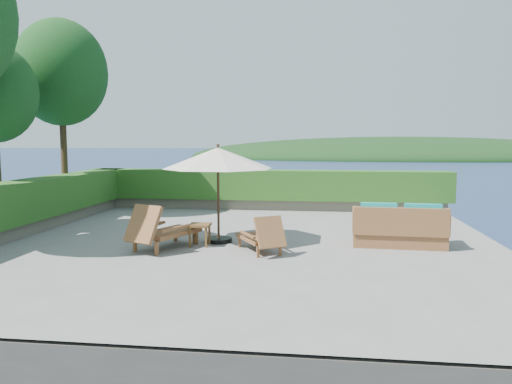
# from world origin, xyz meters

# --- Properties ---
(ground) EXTENTS (12.00, 12.00, 0.00)m
(ground) POSITION_xyz_m (0.00, 0.00, 0.00)
(ground) COLOR gray
(ground) RESTS_ON ground
(foundation) EXTENTS (12.00, 12.00, 3.00)m
(foundation) POSITION_xyz_m (0.00, 0.00, -1.55)
(foundation) COLOR #534C42
(foundation) RESTS_ON ocean
(ocean) EXTENTS (600.00, 600.00, 0.00)m
(ocean) POSITION_xyz_m (0.00, 0.00, -3.00)
(ocean) COLOR #18294D
(ocean) RESTS_ON ground
(offshore_island) EXTENTS (126.00, 57.60, 12.60)m
(offshore_island) POSITION_xyz_m (25.00, 140.00, -3.00)
(offshore_island) COLOR black
(offshore_island) RESTS_ON ocean
(planter_wall_far) EXTENTS (12.00, 0.60, 0.36)m
(planter_wall_far) POSITION_xyz_m (0.00, 5.60, 0.18)
(planter_wall_far) COLOR #6C6656
(planter_wall_far) RESTS_ON ground
(planter_wall_left) EXTENTS (0.60, 12.00, 0.36)m
(planter_wall_left) POSITION_xyz_m (-5.60, 0.00, 0.18)
(planter_wall_left) COLOR #6C6656
(planter_wall_left) RESTS_ON ground
(hedge_far) EXTENTS (12.40, 0.90, 1.00)m
(hedge_far) POSITION_xyz_m (0.00, 5.60, 0.85)
(hedge_far) COLOR #1C4112
(hedge_far) RESTS_ON planter_wall_far
(hedge_left) EXTENTS (0.90, 12.40, 1.00)m
(hedge_left) POSITION_xyz_m (-5.60, 0.00, 0.85)
(hedge_left) COLOR #1C4112
(hedge_left) RESTS_ON planter_wall_left
(tree_far) EXTENTS (2.80, 2.80, 6.03)m
(tree_far) POSITION_xyz_m (-6.00, 3.20, 4.40)
(tree_far) COLOR #46311B
(tree_far) RESTS_ON ground
(patio_umbrella) EXTENTS (3.32, 3.32, 2.30)m
(patio_umbrella) POSITION_xyz_m (-0.47, -0.07, 1.94)
(patio_umbrella) COLOR black
(patio_umbrella) RESTS_ON ground
(lounge_left) EXTENTS (1.38, 1.92, 1.03)m
(lounge_left) POSITION_xyz_m (-1.55, -1.00, 0.43)
(lounge_left) COLOR brown
(lounge_left) RESTS_ON ground
(lounge_right) EXTENTS (1.22, 1.54, 0.83)m
(lounge_right) POSITION_xyz_m (0.65, -1.03, 0.35)
(lounge_right) COLOR brown
(lounge_right) RESTS_ON ground
(side_table) EXTENTS (0.48, 0.48, 0.50)m
(side_table) POSITION_xyz_m (-0.81, -0.53, 0.41)
(side_table) COLOR brown
(side_table) RESTS_ON ground
(wicker_loveseat) EXTENTS (2.11, 1.16, 1.01)m
(wicker_loveseat) POSITION_xyz_m (3.65, 0.04, 0.39)
(wicker_loveseat) COLOR brown
(wicker_loveseat) RESTS_ON ground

